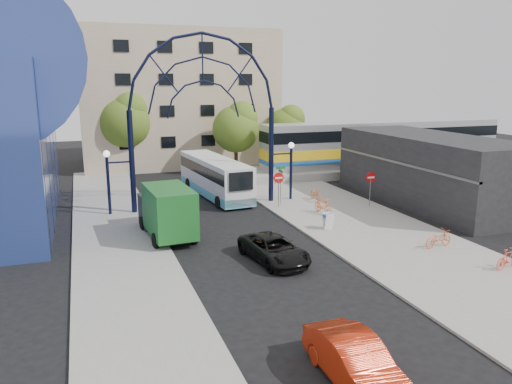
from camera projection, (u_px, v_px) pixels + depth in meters
name	position (u px, v px, depth m)	size (l,w,h in m)	color
ground	(279.00, 279.00, 22.87)	(120.00, 120.00, 0.00)	black
sidewalk_east	(380.00, 235.00, 29.14)	(8.00, 56.00, 0.12)	gray
plaza_west	(122.00, 252.00, 26.26)	(5.00, 50.00, 0.12)	gray
gateway_arch	(203.00, 86.00, 33.88)	(13.64, 0.44, 12.10)	black
stop_sign	(279.00, 181.00, 35.03)	(0.80, 0.07, 2.50)	slate
do_not_enter_sign	(371.00, 181.00, 35.21)	(0.76, 0.07, 2.48)	slate
street_name_sign	(281.00, 177.00, 35.68)	(0.70, 0.70, 2.80)	slate
sandwich_board	(328.00, 219.00, 30.02)	(0.55, 0.61, 0.99)	white
commercial_block_east	(430.00, 169.00, 36.72)	(6.00, 16.00, 5.00)	black
apartment_block	(176.00, 98.00, 54.16)	(20.00, 12.10, 14.00)	tan
train_platform	(383.00, 168.00, 49.52)	(32.00, 5.00, 0.80)	gray
train_car	(384.00, 143.00, 48.98)	(25.10, 3.05, 4.20)	#B7B7BC
tree_north_a	(237.00, 126.00, 47.70)	(4.48, 4.48, 7.00)	#382314
tree_north_b	(126.00, 119.00, 47.99)	(5.12, 5.12, 8.00)	#382314
tree_north_c	(287.00, 126.00, 51.57)	(4.16, 4.16, 6.50)	#382314
city_bus	(214.00, 176.00, 39.19)	(3.34, 10.92, 2.96)	silver
green_truck	(166.00, 211.00, 28.74)	(2.68, 6.24, 3.08)	black
black_suv	(274.00, 249.00, 24.96)	(2.15, 4.65, 1.29)	black
red_sedan	(356.00, 362.00, 14.83)	(1.52, 4.36, 1.44)	#A5200A
bike_near_a	(316.00, 194.00, 37.20)	(0.65, 1.87, 0.98)	#D3622A
bike_near_b	(323.00, 206.00, 33.55)	(0.52, 1.85, 1.11)	orange
bike_far_a	(438.00, 239.00, 26.79)	(0.63, 1.81, 0.95)	orange
bike_far_b	(508.00, 259.00, 23.70)	(0.47, 1.67, 1.00)	#E94A2E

